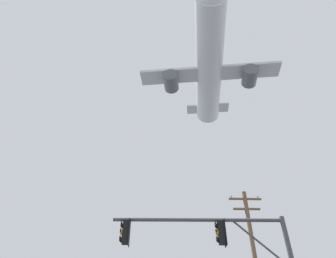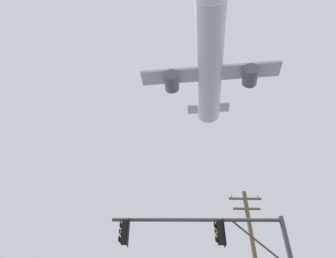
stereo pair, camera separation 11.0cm
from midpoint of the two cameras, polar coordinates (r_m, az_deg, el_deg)
The scene contains 2 objects.
signal_pole_near at distance 12.39m, azimuth 11.35°, elevation -22.70°, with size 7.15×0.53×5.88m.
airplane at distance 44.71m, azimuth 8.33°, elevation 11.90°, with size 21.07×27.28×7.43m.
Camera 2 is at (0.97, -3.55, 1.62)m, focal length 30.70 mm.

